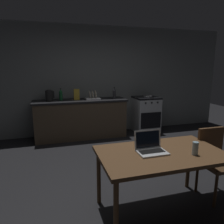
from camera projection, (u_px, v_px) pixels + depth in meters
ground_plane at (132, 178)px, 3.26m from camera, size 12.00×12.00×0.00m
back_wall at (107, 81)px, 5.43m from camera, size 6.40×0.10×2.65m
kitchen_counter at (81, 119)px, 5.08m from camera, size 2.16×0.64×0.91m
stove_oven at (146, 114)px, 5.54m from camera, size 0.60×0.62×0.91m
dining_table at (161, 158)px, 2.38m from camera, size 1.40×0.83×0.74m
chair at (215, 158)px, 2.76m from camera, size 0.40×0.40×0.89m
laptop at (151, 148)px, 2.36m from camera, size 0.32×0.25×0.23m
electric_kettle at (49, 96)px, 4.77m from camera, size 0.20×0.18×0.25m
bottle at (114, 93)px, 5.13m from camera, size 0.07×0.07×0.28m
frying_pan at (148, 96)px, 5.42m from camera, size 0.24×0.41×0.05m
drinking_glass at (195, 148)px, 2.28m from camera, size 0.06×0.06×0.14m
cereal_box at (77, 94)px, 4.95m from camera, size 0.13×0.05×0.25m
dish_rack at (93, 97)px, 5.05m from camera, size 0.34×0.26×0.21m
bottle_b at (61, 95)px, 4.91m from camera, size 0.08×0.08×0.27m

